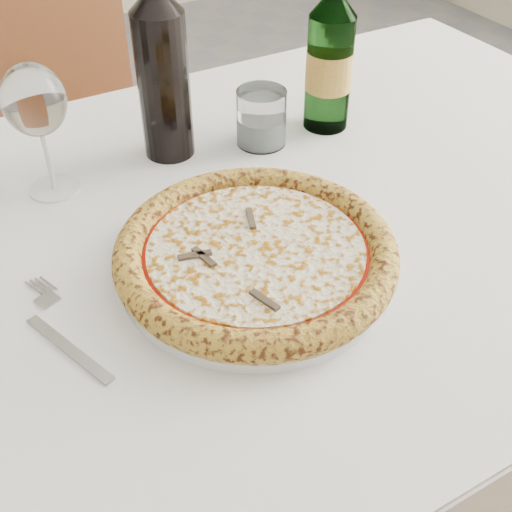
# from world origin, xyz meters

# --- Properties ---
(dining_table) EXTENTS (1.52, 0.90, 0.76)m
(dining_table) POSITION_xyz_m (-0.04, 0.10, 0.67)
(dining_table) COLOR brown
(dining_table) RESTS_ON floor
(chair_far) EXTENTS (0.39, 0.40, 0.93)m
(chair_far) POSITION_xyz_m (-0.04, 0.89, 0.53)
(chair_far) COLOR brown
(chair_far) RESTS_ON floor
(plate) EXTENTS (0.33, 0.33, 0.02)m
(plate) POSITION_xyz_m (-0.04, 0.00, 0.76)
(plate) COLOR white
(plate) RESTS_ON dining_table
(pizza) EXTENTS (0.34, 0.34, 0.04)m
(pizza) POSITION_xyz_m (-0.04, 0.00, 0.78)
(pizza) COLOR #E8C167
(pizza) RESTS_ON plate
(fork) EXTENTS (0.06, 0.19, 0.00)m
(fork) POSITION_xyz_m (-0.28, 0.01, 0.76)
(fork) COLOR #A0A0A0
(fork) RESTS_ON dining_table
(wine_glass) EXTENTS (0.08, 0.08, 0.19)m
(wine_glass) POSITION_xyz_m (-0.21, 0.29, 0.89)
(wine_glass) COLOR silver
(wine_glass) RESTS_ON dining_table
(tumbler) EXTENTS (0.08, 0.08, 0.09)m
(tumbler) POSITION_xyz_m (0.11, 0.26, 0.79)
(tumbler) COLOR silver
(tumbler) RESTS_ON dining_table
(beer_bottle) EXTENTS (0.07, 0.07, 0.28)m
(beer_bottle) POSITION_xyz_m (0.23, 0.26, 0.87)
(beer_bottle) COLOR #3F6B3A
(beer_bottle) RESTS_ON dining_table
(wine_bottle) EXTENTS (0.07, 0.07, 0.31)m
(wine_bottle) POSITION_xyz_m (-0.02, 0.31, 0.89)
(wine_bottle) COLOR black
(wine_bottle) RESTS_ON dining_table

